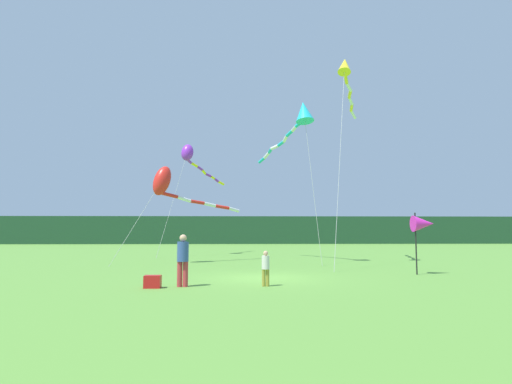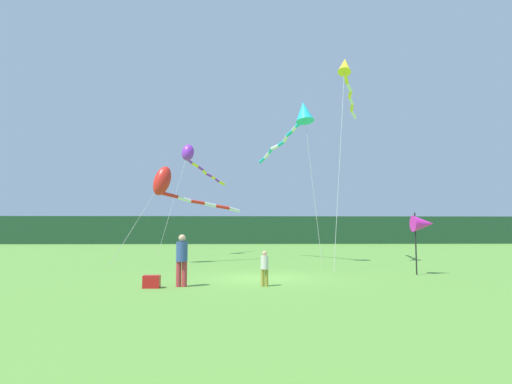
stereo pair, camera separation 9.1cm
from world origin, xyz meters
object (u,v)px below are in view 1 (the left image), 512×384
at_px(person_child, 266,266).
at_px(kite_red, 168,184).
at_px(person_adult, 183,257).
at_px(banner_flag_pole, 423,224).
at_px(kite_purple, 191,156).
at_px(cooler_box, 153,282).
at_px(kite_cyan, 300,117).
at_px(kite_yellow, 346,77).

xyz_separation_m(person_child, kite_red, (-5.03, 10.12, 3.87)).
height_order(person_adult, banner_flag_pole, banner_flag_pole).
relative_size(person_adult, kite_purple, 0.20).
relative_size(person_adult, kite_red, 0.25).
distance_m(cooler_box, kite_red, 11.36).
xyz_separation_m(cooler_box, kite_cyan, (6.33, 10.61, 8.39)).
bearing_deg(kite_yellow, cooler_box, -131.92).
height_order(kite_yellow, kite_purple, kite_yellow).
height_order(kite_yellow, kite_red, kite_yellow).
distance_m(person_child, kite_yellow, 15.15).
bearing_deg(banner_flag_pole, kite_purple, 127.72).
xyz_separation_m(person_adult, kite_red, (-2.28, 10.15, 3.57)).
height_order(person_adult, kite_cyan, kite_cyan).
xyz_separation_m(person_adult, person_child, (2.75, 0.03, -0.30)).
bearing_deg(person_child, cooler_box, -175.39).
xyz_separation_m(person_adult, kite_yellow, (8.12, 9.80, 9.96)).
bearing_deg(kite_yellow, banner_flag_pole, -75.93).
height_order(person_adult, kite_red, kite_red).
bearing_deg(banner_flag_pole, cooler_box, -160.12).
distance_m(kite_cyan, kite_red, 8.70).
relative_size(person_adult, kite_cyan, 0.18).
relative_size(kite_cyan, kite_red, 1.40).
height_order(cooler_box, banner_flag_pole, banner_flag_pole).
xyz_separation_m(person_child, kite_purple, (-4.80, 18.70, 7.03)).
bearing_deg(cooler_box, kite_purple, 93.40).
bearing_deg(person_adult, banner_flag_pole, 20.22).
bearing_deg(cooler_box, kite_cyan, 59.20).
height_order(person_child, kite_cyan, kite_cyan).
height_order(banner_flag_pole, kite_yellow, kite_yellow).
height_order(person_adult, kite_yellow, kite_yellow).
height_order(cooler_box, kite_purple, kite_purple).
bearing_deg(kite_cyan, kite_purple, 131.63).
distance_m(person_child, banner_flag_pole, 7.92).
bearing_deg(kite_red, kite_purple, 88.44).
distance_m(cooler_box, kite_yellow, 17.26).
height_order(person_child, cooler_box, person_child).
height_order(kite_yellow, kite_cyan, kite_yellow).
bearing_deg(person_child, kite_yellow, 61.20).
relative_size(person_child, banner_flag_pole, 0.45).
relative_size(cooler_box, kite_cyan, 0.06).
relative_size(person_child, kite_cyan, 0.12).
distance_m(banner_flag_pole, kite_red, 13.86).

